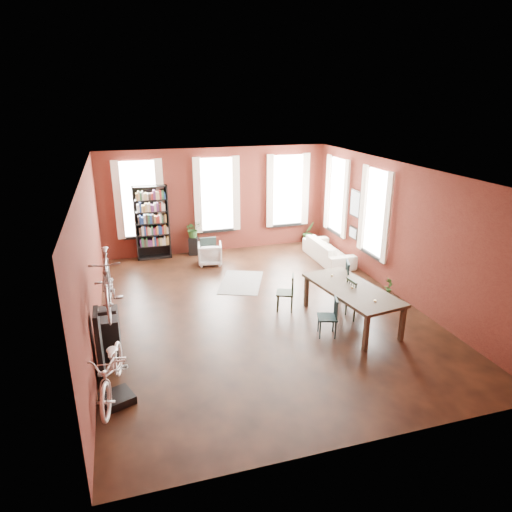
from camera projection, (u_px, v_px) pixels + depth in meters
name	position (u px, v px, depth m)	size (l,w,h in m)	color
room	(262.00, 212.00, 10.41)	(9.00, 9.04, 3.22)	black
dining_table	(351.00, 305.00, 9.81)	(1.07, 2.35, 0.80)	#493B2B
dining_chair_a	(327.00, 317.00, 9.25)	(0.38, 0.38, 0.82)	#183336
dining_chair_b	(285.00, 293.00, 10.37)	(0.39, 0.39, 0.85)	black
dining_chair_c	(358.00, 298.00, 10.01)	(0.42, 0.42, 0.91)	black
dining_chair_d	(355.00, 283.00, 10.65)	(0.48, 0.48, 1.04)	#173033
bookshelf	(152.00, 223.00, 13.47)	(1.00, 0.32, 2.20)	black
white_armchair	(210.00, 253.00, 13.23)	(0.67, 0.62, 0.68)	silver
cream_sofa	(329.00, 247.00, 13.51)	(2.08, 0.61, 0.81)	beige
striped_rug	(241.00, 282.00, 12.01)	(1.02, 1.64, 0.01)	black
bike_trainer	(117.00, 398.00, 7.33)	(0.47, 0.47, 0.14)	black
bike_wall_rack	(100.00, 346.00, 7.73)	(0.16, 0.60, 1.30)	black
console_table	(109.00, 333.00, 8.66)	(0.40, 0.80, 0.80)	black
plant_stand	(194.00, 246.00, 14.03)	(0.27, 0.27, 0.55)	black
plant_by_sofa	(308.00, 238.00, 15.14)	(0.41, 0.74, 0.33)	#2A5A24
plant_small	(388.00, 291.00, 11.32)	(0.22, 0.42, 0.15)	#2D6026
bicycle_floor	(109.00, 346.00, 7.01)	(0.62, 0.93, 1.77)	silver
bicycle_hung	(105.00, 263.00, 7.31)	(0.47, 1.00, 1.66)	#A5A8AD
plant_on_stand	(193.00, 231.00, 13.90)	(0.47, 0.53, 0.41)	#295120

